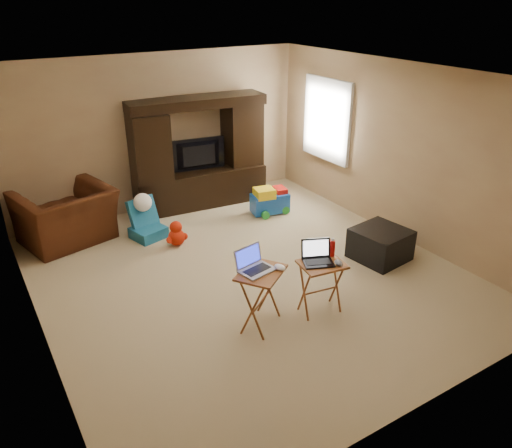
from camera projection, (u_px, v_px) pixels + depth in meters
floor at (248, 274)px, 6.48m from camera, size 5.50×5.50×0.00m
ceiling at (246, 76)px, 5.41m from camera, size 5.50×5.50×0.00m
wall_back at (160, 133)px, 8.06m from camera, size 5.00×0.00×5.00m
wall_front at (430, 291)px, 3.83m from camera, size 5.00×0.00×5.00m
wall_left at (22, 232)px, 4.75m from camera, size 0.00×5.50×5.50m
wall_right at (397, 152)px, 7.13m from camera, size 0.00×5.50×5.50m
window_pane at (328, 120)px, 8.25m from camera, size 0.00×1.20×1.20m
window_frame at (327, 120)px, 8.24m from camera, size 0.06×1.14×1.34m
entertainment_center at (199, 153)px, 8.22m from camera, size 2.27×0.77×1.82m
television at (199, 155)px, 8.21m from camera, size 0.93×0.25×0.53m
recliner at (66, 216)px, 7.16m from camera, size 1.45×1.33×0.80m
child_rocker at (147, 220)px, 7.31m from camera, size 0.56×0.60×0.58m
plush_toy at (176, 233)px, 7.15m from camera, size 0.34×0.28×0.37m
push_toy at (270, 200)px, 8.17m from camera, size 0.68×0.54×0.46m
ottoman at (380, 244)px, 6.78m from camera, size 0.74×0.74×0.43m
tray_table_left at (261, 299)px, 5.36m from camera, size 0.66×0.64×0.68m
tray_table_right at (321, 287)px, 5.61m from camera, size 0.53×0.45×0.62m
laptop_left at (257, 261)px, 5.17m from camera, size 0.40×0.35×0.24m
laptop_right at (319, 254)px, 5.42m from camera, size 0.41×0.38×0.24m
mouse_left at (280, 267)px, 5.24m from camera, size 0.12×0.15×0.06m
mouse_right at (339, 263)px, 5.43m from camera, size 0.11×0.14×0.05m
water_bottle at (332, 248)px, 5.59m from camera, size 0.06×0.06×0.19m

